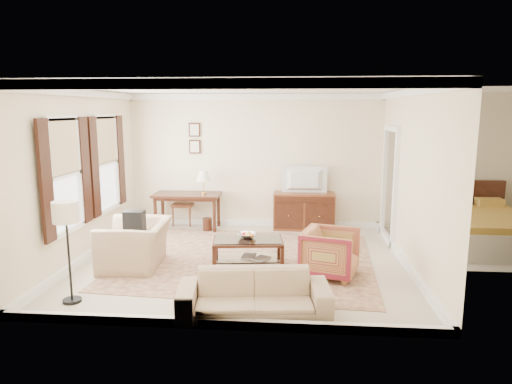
# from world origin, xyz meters

# --- Properties ---
(room_shell) EXTENTS (5.51, 5.01, 2.91)m
(room_shell) POSITION_xyz_m (0.00, 0.00, 2.47)
(room_shell) COLOR beige
(room_shell) RESTS_ON ground
(annex_bedroom) EXTENTS (3.00, 2.70, 2.90)m
(annex_bedroom) POSITION_xyz_m (4.49, 1.15, 0.34)
(annex_bedroom) COLOR beige
(annex_bedroom) RESTS_ON ground
(window_front) EXTENTS (0.12, 1.56, 1.80)m
(window_front) POSITION_xyz_m (-2.70, -0.70, 1.55)
(window_front) COLOR #CCB284
(window_front) RESTS_ON room_shell
(window_rear) EXTENTS (0.12, 1.56, 1.80)m
(window_rear) POSITION_xyz_m (-2.70, 0.90, 1.55)
(window_rear) COLOR #CCB284
(window_rear) RESTS_ON room_shell
(doorway) EXTENTS (0.10, 1.12, 2.25)m
(doorway) POSITION_xyz_m (2.71, 1.50, 1.08)
(doorway) COLOR white
(doorway) RESTS_ON room_shell
(rug) EXTENTS (4.46, 3.90, 0.01)m
(rug) POSITION_xyz_m (0.06, 0.08, 0.01)
(rug) COLOR #5A1E27
(rug) RESTS_ON room_shell
(writing_desk) EXTENTS (1.42, 0.71, 0.78)m
(writing_desk) POSITION_xyz_m (-1.43, 2.04, 0.67)
(writing_desk) COLOR #3F1D12
(writing_desk) RESTS_ON room_shell
(desk_chair) EXTENTS (0.49, 0.49, 1.05)m
(desk_chair) POSITION_xyz_m (-1.61, 2.39, 0.53)
(desk_chair) COLOR brown
(desk_chair) RESTS_ON room_shell
(desk_lamp) EXTENTS (0.32, 0.32, 0.50)m
(desk_lamp) POSITION_xyz_m (-1.07, 2.04, 1.03)
(desk_lamp) COLOR silver
(desk_lamp) RESTS_ON writing_desk
(framed_prints) EXTENTS (0.25, 0.04, 0.68)m
(framed_prints) POSITION_xyz_m (-1.33, 2.47, 1.94)
(framed_prints) COLOR #3F1D12
(framed_prints) RESTS_ON room_shell
(sideboard) EXTENTS (1.30, 0.50, 0.80)m
(sideboard) POSITION_xyz_m (1.08, 2.22, 0.40)
(sideboard) COLOR brown
(sideboard) RESTS_ON room_shell
(tv) EXTENTS (0.92, 0.53, 0.12)m
(tv) POSITION_xyz_m (1.08, 2.20, 1.26)
(tv) COLOR black
(tv) RESTS_ON sideboard
(coffee_table) EXTENTS (1.20, 0.79, 0.48)m
(coffee_table) POSITION_xyz_m (0.12, -0.28, 0.37)
(coffee_table) COLOR #3F1D12
(coffee_table) RESTS_ON room_shell
(fruit_bowl) EXTENTS (0.42, 0.42, 0.10)m
(fruit_bowl) POSITION_xyz_m (0.09, -0.22, 0.53)
(fruit_bowl) COLOR silver
(fruit_bowl) RESTS_ON coffee_table
(book_a) EXTENTS (0.28, 0.06, 0.38)m
(book_a) POSITION_xyz_m (0.02, -0.28, 0.19)
(book_a) COLOR brown
(book_a) RESTS_ON coffee_table
(book_b) EXTENTS (0.25, 0.17, 0.38)m
(book_b) POSITION_xyz_m (0.25, -0.33, 0.18)
(book_b) COLOR brown
(book_b) RESTS_ON coffee_table
(striped_armchair) EXTENTS (0.95, 0.98, 0.82)m
(striped_armchair) POSITION_xyz_m (1.43, -0.61, 0.41)
(striped_armchair) COLOR maroon
(striped_armchair) RESTS_ON room_shell
(club_armchair) EXTENTS (0.82, 1.21, 1.02)m
(club_armchair) POSITION_xyz_m (-1.73, -0.43, 0.51)
(club_armchair) COLOR tan
(club_armchair) RESTS_ON room_shell
(backpack) EXTENTS (0.26, 0.35, 0.40)m
(backpack) POSITION_xyz_m (-1.73, -0.42, 0.76)
(backpack) COLOR black
(backpack) RESTS_ON club_armchair
(sofa) EXTENTS (1.94, 0.75, 0.74)m
(sofa) POSITION_xyz_m (0.37, -2.07, 0.37)
(sofa) COLOR tan
(sofa) RESTS_ON room_shell
(floor_lamp) EXTENTS (0.34, 0.34, 1.38)m
(floor_lamp) POSITION_xyz_m (-2.11, -1.87, 1.14)
(floor_lamp) COLOR black
(floor_lamp) RESTS_ON room_shell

